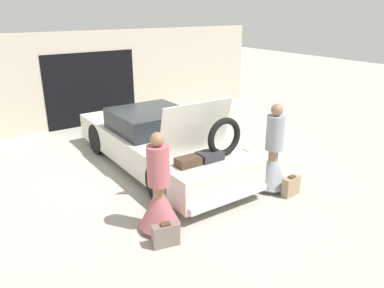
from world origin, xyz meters
TOP-DOWN VIEW (x-y plane):
  - ground_plane at (0.00, 0.00)m, footprint 40.00×40.00m
  - garage_wall_back at (0.00, 4.05)m, footprint 12.00×0.14m
  - car at (0.00, 0.00)m, footprint 1.85×5.10m
  - person_left at (-1.28, -2.31)m, footprint 0.68×0.68m
  - person_right at (1.28, -2.32)m, footprint 0.65×0.65m
  - suitcase_beside_left_person at (-1.43, -2.74)m, footprint 0.44×0.25m
  - suitcase_beside_right_person at (1.40, -2.72)m, footprint 0.41×0.19m

SIDE VIEW (x-z plane):
  - ground_plane at x=0.00m, z-range 0.00..0.00m
  - suitcase_beside_left_person at x=-1.43m, z-range -0.01..0.38m
  - suitcase_beside_right_person at x=1.40m, z-range -0.01..0.39m
  - car at x=0.00m, z-range -0.33..1.49m
  - person_left at x=-1.28m, z-range -0.25..1.44m
  - person_right at x=1.28m, z-range -0.25..1.51m
  - garage_wall_back at x=0.00m, z-range -0.01..2.79m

